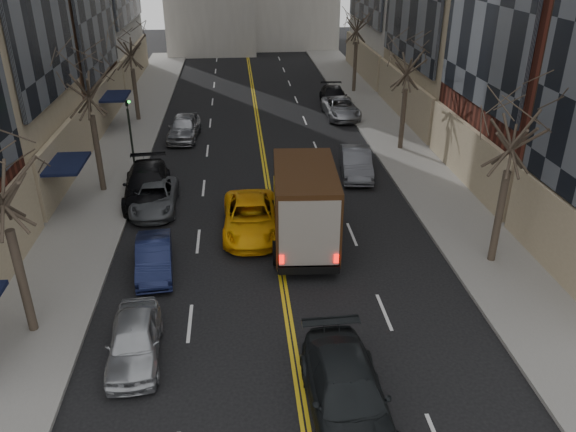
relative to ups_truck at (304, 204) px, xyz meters
The scene contains 20 objects.
sidewalk_left 17.02m from the ups_truck, 127.05° to the left, with size 4.00×66.00×0.15m, color slate.
sidewalk_right 15.70m from the ups_truck, 60.00° to the left, with size 4.00×66.00×0.15m, color slate.
tree_lf_mid 12.83m from the ups_truck, 146.94° to the left, with size 3.20×3.20×8.91m.
tree_lf_far 22.31m from the ups_truck, 117.14° to the left, with size 3.20×3.20×8.12m.
tree_rt_near 9.22m from the ups_truck, 18.15° to the right, with size 3.20×3.20×8.71m.
tree_rt_mid 14.45m from the ups_truck, 56.56° to the left, with size 3.20×3.20×8.32m.
tree_rt_far 28.00m from the ups_truck, 74.00° to the left, with size 3.20×3.20×9.11m.
traffic_signal 12.13m from the ups_truck, 135.30° to the left, with size 0.29×0.26×4.70m.
ups_truck is the anchor object (origin of this frame).
observer_sedan 10.28m from the ups_truck, 90.00° to the right, with size 2.33×5.42×1.55m.
taxi 2.83m from the ups_truck, 152.59° to the left, with size 2.48×5.37×1.49m, color #FDAF0A.
pedestrian 1.05m from the ups_truck, behind, with size 0.68×0.44×1.86m, color black.
parked_lf_a 9.60m from the ups_truck, 131.40° to the right, with size 1.63×4.05×1.38m, color #ABAFB3.
parked_lf_b 6.69m from the ups_truck, 163.25° to the right, with size 1.38×3.96×1.30m, color #13193C.
parked_lf_c 8.18m from the ups_truck, 149.68° to the left, with size 2.12×4.60×1.28m, color #4D5055.
parked_lf_d 9.28m from the ups_truck, 144.40° to the left, with size 2.27×5.59×1.62m, color black.
parked_lf_e 16.39m from the ups_truck, 112.66° to the left, with size 1.90×4.72×1.61m, color #999BA0.
parked_rt_a 8.58m from the ups_truck, 62.71° to the left, with size 1.62×4.64×1.53m, color #515359.
parked_rt_b 19.82m from the ups_truck, 75.06° to the left, with size 2.37×5.15×1.43m, color #9FA0A6.
parked_rt_c 22.94m from the ups_truck, 77.14° to the left, with size 2.05×5.04×1.46m, color black.
Camera 1 is at (-1.55, -8.31, 12.20)m, focal length 35.00 mm.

